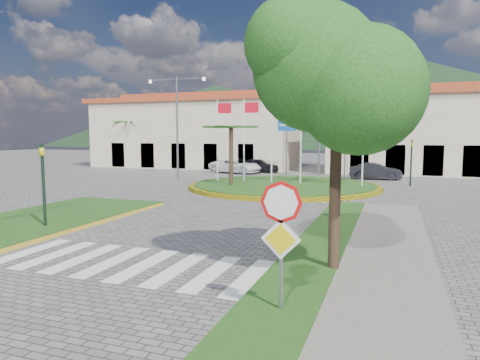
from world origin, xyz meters
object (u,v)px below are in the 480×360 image
(deciduous_tree, at_px, (338,65))
(white_van, at_px, (236,166))
(roundabout_island, at_px, (284,185))
(car_dark_a, at_px, (258,165))
(car_dark_b, at_px, (376,171))
(stop_sign, at_px, (281,226))

(deciduous_tree, distance_m, white_van, 29.60)
(roundabout_island, relative_size, car_dark_a, 3.23)
(white_van, xyz_separation_m, car_dark_b, (12.49, -1.47, -0.02))
(deciduous_tree, relative_size, car_dark_a, 1.73)
(roundabout_island, distance_m, stop_sign, 20.69)
(white_van, height_order, car_dark_a, white_van)
(deciduous_tree, distance_m, car_dark_b, 25.40)
(white_van, relative_size, car_dark_b, 1.22)
(stop_sign, height_order, deciduous_tree, deciduous_tree)
(roundabout_island, bearing_deg, stop_sign, -76.27)
(stop_sign, bearing_deg, roundabout_island, 103.73)
(roundabout_island, distance_m, car_dark_b, 9.74)
(stop_sign, height_order, car_dark_a, stop_sign)
(deciduous_tree, height_order, car_dark_b, deciduous_tree)
(car_dark_b, bearing_deg, stop_sign, 177.64)
(stop_sign, relative_size, car_dark_a, 0.67)
(roundabout_island, height_order, car_dark_a, roundabout_island)
(car_dark_b, bearing_deg, roundabout_island, 144.29)
(white_van, bearing_deg, car_dark_a, -34.12)
(roundabout_island, distance_m, deciduous_tree, 18.55)
(roundabout_island, height_order, car_dark_b, roundabout_island)
(stop_sign, relative_size, white_van, 0.54)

